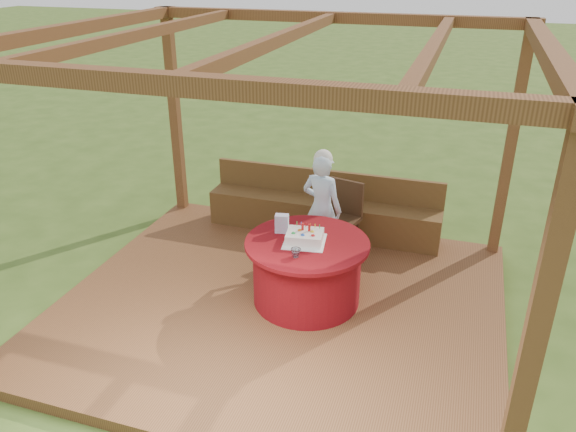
# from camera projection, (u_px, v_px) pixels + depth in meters

# --- Properties ---
(ground) EXTENTS (60.00, 60.00, 0.00)m
(ground) POSITION_uv_depth(u_px,v_px,m) (281.00, 310.00, 5.96)
(ground) COLOR #39541C
(ground) RESTS_ON ground
(deck) EXTENTS (4.50, 4.00, 0.12)m
(deck) POSITION_uv_depth(u_px,v_px,m) (281.00, 306.00, 5.94)
(deck) COLOR brown
(deck) RESTS_ON ground
(pergola) EXTENTS (4.50, 4.00, 2.72)m
(pergola) POSITION_uv_depth(u_px,v_px,m) (279.00, 83.00, 4.94)
(pergola) COLOR brown
(pergola) RESTS_ON deck
(bench) EXTENTS (3.00, 0.42, 0.80)m
(bench) POSITION_uv_depth(u_px,v_px,m) (323.00, 213.00, 7.28)
(bench) COLOR brown
(bench) RESTS_ON deck
(table) EXTENTS (1.27, 1.27, 0.69)m
(table) POSITION_uv_depth(u_px,v_px,m) (307.00, 271.00, 5.79)
(table) COLOR maroon
(table) RESTS_ON deck
(chair) EXTENTS (0.53, 0.53, 0.89)m
(chair) POSITION_uv_depth(u_px,v_px,m) (341.00, 214.00, 6.71)
(chair) COLOR #3A2312
(chair) RESTS_ON deck
(elderly_woman) EXTENTS (0.54, 0.42, 1.38)m
(elderly_woman) POSITION_uv_depth(u_px,v_px,m) (322.00, 207.00, 6.42)
(elderly_woman) COLOR #A7D4F8
(elderly_woman) RESTS_ON deck
(birthday_cake) EXTENTS (0.46, 0.46, 0.18)m
(birthday_cake) POSITION_uv_depth(u_px,v_px,m) (305.00, 237.00, 5.62)
(birthday_cake) COLOR white
(birthday_cake) RESTS_ON table
(gift_bag) EXTENTS (0.15, 0.11, 0.20)m
(gift_bag) POSITION_uv_depth(u_px,v_px,m) (282.00, 224.00, 5.80)
(gift_bag) COLOR #EB98D5
(gift_bag) RESTS_ON table
(drinking_glass) EXTENTS (0.11, 0.11, 0.09)m
(drinking_glass) POSITION_uv_depth(u_px,v_px,m) (296.00, 253.00, 5.34)
(drinking_glass) COLOR white
(drinking_glass) RESTS_ON table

